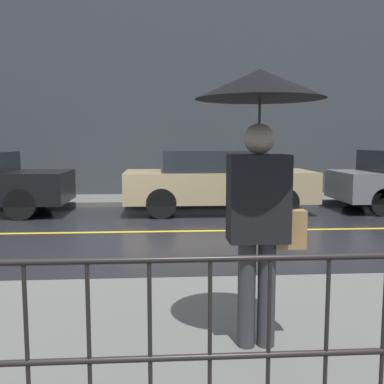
{
  "coord_description": "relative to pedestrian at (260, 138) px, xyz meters",
  "views": [
    {
      "loc": [
        0.72,
        -8.51,
        1.74
      ],
      "look_at": [
        1.12,
        -2.7,
        1.07
      ],
      "focal_mm": 42.0,
      "sensor_mm": 36.0,
      "label": 1
    }
  ],
  "objects": [
    {
      "name": "sidewalk_far",
      "position": [
        -1.46,
        9.38,
        -1.7
      ],
      "size": [
        28.0,
        1.82,
        0.12
      ],
      "color": "#60605E",
      "rests_on": "ground_plane"
    },
    {
      "name": "pedestrian",
      "position": [
        0.0,
        0.0,
        0.0
      ],
      "size": [
        0.98,
        0.98,
        2.15
      ],
      "rotation": [
        0.0,
        0.0,
        3.14
      ],
      "color": "#333338",
      "rests_on": "sidewalk_near"
    },
    {
      "name": "car_tan",
      "position": [
        0.6,
        7.4,
        -0.98
      ],
      "size": [
        4.51,
        1.77,
        1.51
      ],
      "color": "tan",
      "rests_on": "ground_plane"
    },
    {
      "name": "lane_marking",
      "position": [
        -1.46,
        5.15,
        -1.76
      ],
      "size": [
        25.2,
        0.12,
        0.01
      ],
      "color": "gold",
      "rests_on": "ground_plane"
    },
    {
      "name": "ground_plane",
      "position": [
        -1.46,
        5.15,
        -1.76
      ],
      "size": [
        80.0,
        80.0,
        0.0
      ],
      "primitive_type": "plane",
      "color": "black"
    },
    {
      "name": "building_storefront",
      "position": [
        -1.46,
        10.44,
        1.34
      ],
      "size": [
        28.0,
        0.3,
        6.19
      ],
      "color": "#383D42",
      "rests_on": "ground_plane"
    },
    {
      "name": "railing_foreground",
      "position": [
        -1.46,
        -1.05,
        -1.01
      ],
      "size": [
        12.0,
        0.04,
        1.01
      ],
      "color": "black",
      "rests_on": "sidewalk_near"
    },
    {
      "name": "sidewalk_near",
      "position": [
        -1.46,
        0.27,
        -1.7
      ],
      "size": [
        28.0,
        3.13,
        0.12
      ],
      "color": "#60605E",
      "rests_on": "ground_plane"
    }
  ]
}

